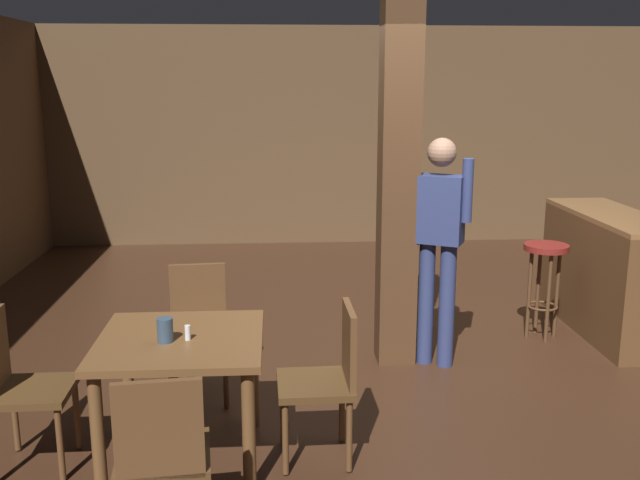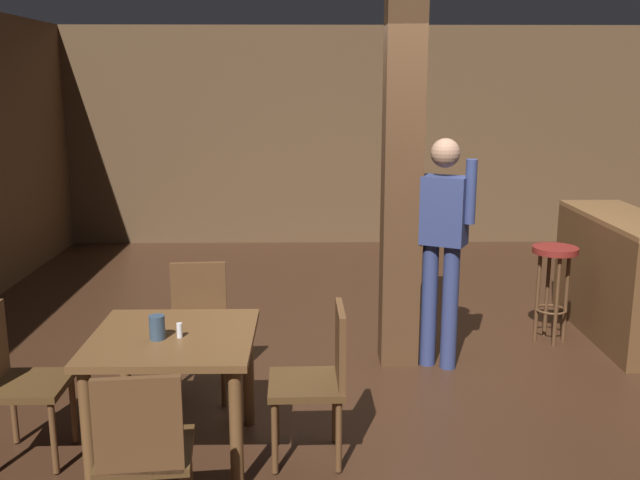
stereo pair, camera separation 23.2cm
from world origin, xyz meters
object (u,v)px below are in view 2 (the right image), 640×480
at_px(chair_east, 320,375).
at_px(chair_west, 14,376).
at_px(bar_counter, 611,275).
at_px(salt_shaker, 180,330).
at_px(standing_person, 442,237).
at_px(dining_table, 174,356).
at_px(napkin_cup, 157,327).
at_px(bar_stool_near, 554,271).
at_px(chair_south, 144,449).
at_px(chair_north, 198,323).

bearing_deg(chair_east, chair_west, 179.68).
bearing_deg(bar_counter, salt_shaker, -148.54).
xyz_separation_m(chair_west, standing_person, (2.62, 1.32, 0.50)).
distance_m(dining_table, napkin_cup, 0.22).
height_order(napkin_cup, bar_stool_near, napkin_cup).
xyz_separation_m(chair_east, salt_shaker, (-0.77, -0.01, 0.27)).
bearing_deg(chair_east, napkin_cup, -178.21).
bearing_deg(dining_table, napkin_cup, -137.15).
bearing_deg(chair_south, bar_stool_near, 44.10).
height_order(chair_south, salt_shaker, chair_south).
bearing_deg(chair_west, chair_north, 44.74).
relative_size(dining_table, chair_west, 1.02).
bearing_deg(salt_shaker, chair_north, 92.73).
bearing_deg(dining_table, bar_stool_near, 33.24).
bearing_deg(salt_shaker, chair_west, 179.03).
distance_m(chair_east, standing_person, 1.69).
xyz_separation_m(chair_east, bar_stool_near, (1.94, 1.84, 0.10)).
xyz_separation_m(bar_counter, bar_stool_near, (-0.53, -0.13, 0.08)).
height_order(chair_south, chair_north, same).
bearing_deg(chair_north, chair_east, -47.64).
bearing_deg(chair_west, bar_stool_near, 26.72).
xyz_separation_m(chair_south, salt_shaker, (0.03, 0.81, 0.27)).
height_order(salt_shaker, bar_counter, bar_counter).
bearing_deg(bar_counter, chair_south, -139.56).
bearing_deg(chair_north, salt_shaker, -87.27).
bearing_deg(napkin_cup, bar_stool_near, 33.51).
height_order(chair_south, bar_stool_near, chair_south).
distance_m(dining_table, salt_shaker, 0.18).
relative_size(dining_table, bar_counter, 0.55).
bearing_deg(chair_east, chair_north, 132.36).
height_order(chair_west, napkin_cup, chair_west).
bearing_deg(dining_table, chair_south, -88.80).
height_order(chair_west, chair_north, same).
distance_m(dining_table, chair_west, 0.89).
bearing_deg(bar_stool_near, chair_south, -135.90).
relative_size(chair_east, chair_north, 1.00).
distance_m(salt_shaker, bar_counter, 3.81).
bearing_deg(salt_shaker, chair_south, -92.14).
xyz_separation_m(chair_north, salt_shaker, (0.04, -0.90, 0.27)).
bearing_deg(chair_west, chair_east, -0.32).
distance_m(chair_north, standing_person, 1.85).
bearing_deg(chair_west, dining_table, 1.73).
relative_size(salt_shaker, bar_counter, 0.05).
xyz_separation_m(napkin_cup, salt_shaker, (0.12, 0.02, -0.03)).
bearing_deg(bar_stool_near, chair_north, -160.94).
distance_m(chair_south, salt_shaker, 0.85).
relative_size(chair_east, salt_shaker, 10.75).
relative_size(chair_east, standing_person, 0.52).
distance_m(dining_table, bar_stool_near, 3.30).
bearing_deg(chair_north, napkin_cup, -94.60).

